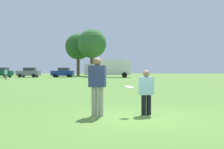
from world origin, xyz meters
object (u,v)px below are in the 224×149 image
Objects in this scene: parked_car_center at (29,72)px; box_truck at (109,68)px; parked_car_mid_left at (1,72)px; parked_car_mid_right at (63,72)px; player_thrower at (97,83)px; player_defender at (146,90)px; bystander_sideline_watcher at (6,74)px; frisbee at (129,87)px.

parked_car_center is 0.50× the size of box_truck.
parked_car_mid_left is 11.37m from parked_car_mid_right.
player_thrower is 43.25m from box_truck.
parked_car_mid_right reaches higher than player_defender.
player_defender is 0.33× the size of parked_car_mid_left.
parked_car_mid_left is 0.50× the size of box_truck.
parked_car_mid_left is 13.08m from bystander_sideline_watcher.
box_truck is (15.10, -0.80, 0.83)m from parked_car_center.
parked_car_mid_left reaches higher than frisbee.
parked_car_mid_left is 5.02m from parked_car_center.
player_defender is at bearing 8.77° from player_thrower.
parked_car_mid_right is (6.32, 0.60, 0.00)m from parked_car_center.
bystander_sideline_watcher is at bearing 115.97° from frisbee.
parked_car_center and parked_car_mid_right have the same top height.
box_truck reaches higher than parked_car_mid_right.
parked_car_mid_left is 2.79× the size of bystander_sideline_watcher.
player_defender is 45.51m from parked_car_mid_right.
parked_car_center is at bearing -174.55° from parked_car_mid_right.
parked_car_center is 6.35m from parked_car_mid_right.
parked_car_center is at bearing 109.62° from frisbee.
frisbee is 0.03× the size of box_truck.
parked_car_mid_right is at bearing 101.87° from frisbee.
bystander_sideline_watcher is at bearing -114.84° from parked_car_mid_right.
player_thrower is at bearing -79.34° from parked_car_mid_right.
box_truck is (-1.15, 43.01, 0.97)m from player_defender.
parked_car_mid_left is (-20.70, 43.59, 0.04)m from frisbee.
parked_car_mid_right is (-9.38, 44.63, 0.04)m from frisbee.
player_thrower is 1.56m from player_defender.
parked_car_center reaches higher than player_thrower.
parked_car_center is 1.00× the size of parked_car_mid_right.
box_truck reaches higher than player_thrower.
player_thrower is 1.27× the size of player_defender.
frisbee is 0.06× the size of parked_car_center.
player_defender is 0.60m from frisbee.
box_truck reaches higher than bystander_sideline_watcher.
parked_car_mid_right reaches higher than player_thrower.
box_truck is at bearing 38.10° from bystander_sideline_watcher.
player_thrower is 46.44m from parked_car_center.
bystander_sideline_watcher is at bearing 114.51° from player_thrower.
frisbee is (-0.55, -0.22, 0.10)m from player_defender.
parked_car_mid_left is at bearing 115.41° from frisbee.
bystander_sideline_watcher is (-6.02, -13.01, -0.05)m from parked_car_mid_right.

